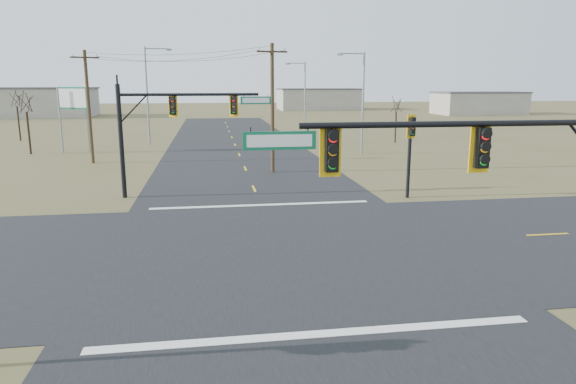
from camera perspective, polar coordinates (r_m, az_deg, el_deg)
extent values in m
plane|color=brown|center=(21.07, -0.96, -6.22)|extent=(320.00, 320.00, 0.00)
cube|color=black|center=(21.07, -0.96, -6.20)|extent=(160.00, 14.00, 0.02)
cube|color=black|center=(21.06, -0.96, -6.19)|extent=(14.00, 160.00, 0.02)
cube|color=silver|center=(14.22, 3.25, -15.48)|extent=(12.00, 0.40, 0.01)
cube|color=silver|center=(28.24, -3.00, -1.45)|extent=(12.00, 0.40, 0.01)
cylinder|color=black|center=(14.01, 19.46, 7.16)|extent=(8.81, 0.16, 0.16)
cube|color=#0E633E|center=(12.52, -0.95, 5.73)|extent=(1.80, 0.05, 0.45)
cylinder|color=black|center=(31.15, -18.04, 5.31)|extent=(0.26, 0.26, 6.55)
cylinder|color=black|center=(30.58, -10.88, 10.59)|extent=(7.95, 0.17, 0.17)
cube|color=#0E633E|center=(30.69, -3.60, 10.13)|extent=(1.80, 0.05, 0.45)
cylinder|color=black|center=(30.57, 13.31, 3.71)|extent=(0.20, 0.20, 4.70)
cylinder|color=#45321D|center=(38.18, -1.75, 9.17)|extent=(0.27, 0.27, 9.41)
cube|color=#45321D|center=(38.20, -1.79, 15.33)|extent=(2.28, 0.58, 0.12)
cylinder|color=#45321D|center=(45.88, -21.25, 8.73)|extent=(0.27, 0.27, 9.23)
cube|color=#45321D|center=(45.88, -21.64, 13.73)|extent=(2.22, 0.67, 0.12)
cylinder|color=gray|center=(54.02, -23.97, 7.30)|extent=(0.17, 0.17, 6.24)
cylinder|color=gray|center=(53.42, -21.37, 7.46)|extent=(0.17, 0.17, 6.24)
cube|color=#0E633E|center=(53.61, -22.86, 9.59)|extent=(3.06, 1.45, 2.08)
cylinder|color=gray|center=(49.11, 8.32, 9.70)|extent=(0.19, 0.19, 9.45)
cylinder|color=gray|center=(48.83, 7.17, 15.03)|extent=(2.27, 0.11, 0.11)
cube|color=gray|center=(48.53, 5.83, 14.96)|extent=(0.56, 0.34, 0.17)
cylinder|color=gray|center=(66.37, 1.88, 10.30)|extent=(0.18, 0.18, 9.24)
cylinder|color=gray|center=(66.19, 0.94, 14.12)|extent=(2.22, 0.11, 0.11)
cube|color=gray|center=(66.01, -0.04, 14.04)|extent=(0.56, 0.38, 0.17)
cylinder|color=gray|center=(58.12, -15.37, 10.20)|extent=(0.21, 0.21, 10.38)
cylinder|color=gray|center=(58.09, -14.39, 15.18)|extent=(2.49, 0.12, 0.12)
cube|color=gray|center=(57.98, -13.12, 15.15)|extent=(0.63, 0.47, 0.19)
cylinder|color=black|center=(54.39, -26.85, 5.86)|extent=(0.20, 0.20, 3.97)
cylinder|color=black|center=(67.72, -27.73, 6.76)|extent=(0.18, 0.18, 4.01)
cylinder|color=black|center=(59.41, 11.86, 7.03)|extent=(0.18, 0.18, 3.41)
cube|color=#A9A295|center=(116.07, -27.76, 8.75)|extent=(28.00, 14.00, 5.50)
cube|color=#A9A295|center=(132.81, 3.43, 10.22)|extent=(20.00, 12.00, 5.00)
cube|color=#A9A295|center=(119.73, 20.42, 9.18)|extent=(18.00, 10.00, 4.50)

